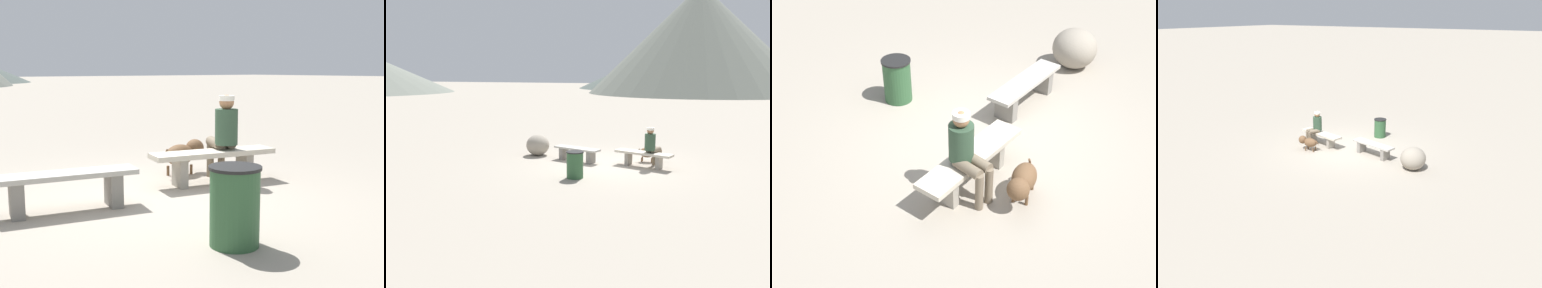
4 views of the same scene
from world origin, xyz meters
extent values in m
cube|color=#9E9384|center=(0.00, 0.00, -0.03)|extent=(210.00, 210.00, 0.06)
cube|color=gray|center=(-1.69, 0.24, 0.20)|extent=(0.22, 0.38, 0.40)
cube|color=gray|center=(-0.61, 0.01, 0.20)|extent=(0.22, 0.38, 0.40)
cube|color=#B2ADA3|center=(-1.15, 0.12, 0.43)|extent=(1.67, 0.73, 0.06)
cube|color=gray|center=(0.57, 0.29, 0.20)|extent=(0.18, 0.34, 0.40)
cube|color=gray|center=(1.59, 0.07, 0.20)|extent=(0.18, 0.34, 0.40)
cube|color=beige|center=(1.08, 0.18, 0.44)|extent=(1.89, 0.80, 0.07)
cylinder|color=#2D4733|center=(1.28, 0.13, 0.81)|extent=(0.33, 0.33, 0.51)
sphere|color=#A3704C|center=(1.28, 0.13, 1.16)|extent=(0.21, 0.21, 0.21)
cylinder|color=silver|center=(1.28, 0.13, 1.22)|extent=(0.22, 0.22, 0.07)
cylinder|color=#756651|center=(1.43, 0.30, 0.55)|extent=(0.28, 0.44, 0.15)
cylinder|color=#756651|center=(1.50, 0.49, 0.28)|extent=(0.11, 0.11, 0.55)
cylinder|color=#756651|center=(1.26, 0.36, 0.55)|extent=(0.28, 0.44, 0.15)
cylinder|color=#756651|center=(1.33, 0.55, 0.28)|extent=(0.11, 0.11, 0.55)
ellipsoid|color=brown|center=(1.02, 0.92, 0.31)|extent=(0.54, 0.38, 0.33)
sphere|color=brown|center=(1.35, 0.96, 0.38)|extent=(0.30, 0.30, 0.30)
cylinder|color=brown|center=(1.17, 1.03, 0.08)|extent=(0.04, 0.04, 0.15)
cylinder|color=brown|center=(1.19, 0.85, 0.08)|extent=(0.04, 0.04, 0.15)
cylinder|color=brown|center=(0.85, 0.99, 0.08)|extent=(0.04, 0.04, 0.15)
cylinder|color=brown|center=(0.87, 0.82, 0.08)|extent=(0.04, 0.04, 0.15)
cylinder|color=brown|center=(0.73, 0.89, 0.36)|extent=(0.12, 0.05, 0.15)
cylinder|color=#2D5633|center=(-0.36, -1.87, 0.36)|extent=(0.46, 0.46, 0.72)
cylinder|color=black|center=(-0.36, -1.87, 0.74)|extent=(0.49, 0.49, 0.03)
camera|label=1|loc=(-3.30, -5.07, 1.62)|focal=45.47mm
camera|label=2|loc=(3.88, -11.63, 2.87)|focal=36.77mm
camera|label=3|loc=(6.16, 2.53, 4.80)|focal=49.66mm
camera|label=4|loc=(-7.05, 10.86, 4.80)|focal=34.57mm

